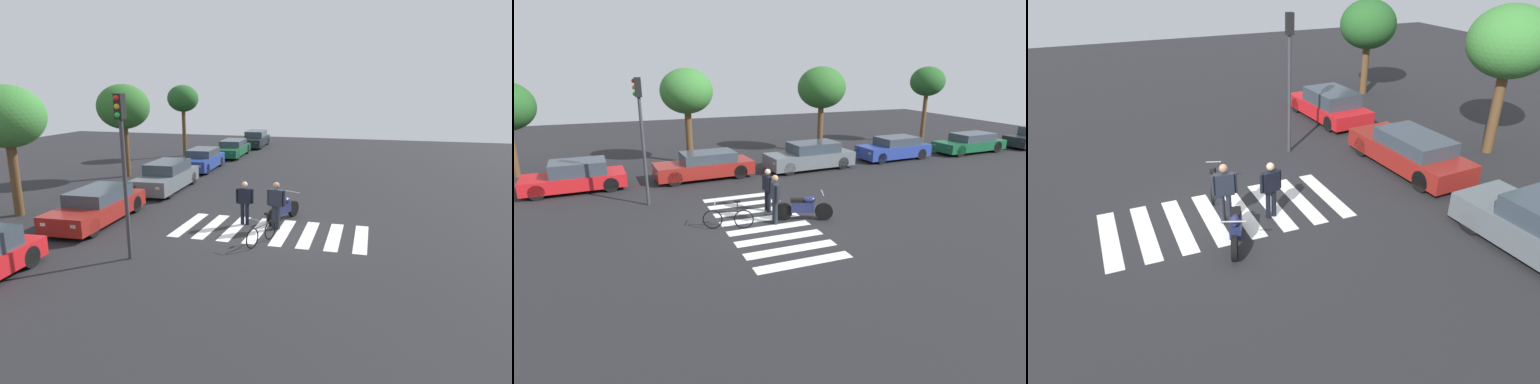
% 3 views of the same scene
% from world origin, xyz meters
% --- Properties ---
extents(ground_plane, '(60.00, 60.00, 0.00)m').
position_xyz_m(ground_plane, '(0.00, 0.00, 0.00)').
color(ground_plane, '#232326').
extents(police_motorcycle, '(1.98, 0.96, 1.03)m').
position_xyz_m(police_motorcycle, '(1.41, -0.17, 0.46)').
color(police_motorcycle, black).
rests_on(police_motorcycle, ground_plane).
extents(leaning_bicycle, '(1.62, 0.68, 0.99)m').
position_xyz_m(leaning_bicycle, '(-1.29, 0.01, 0.37)').
color(leaning_bicycle, black).
rests_on(leaning_bicycle, ground_plane).
extents(officer_on_foot, '(0.28, 0.65, 1.65)m').
position_xyz_m(officer_on_foot, '(0.55, 1.13, 0.93)').
color(officer_on_foot, black).
rests_on(officer_on_foot, ground_plane).
extents(officer_by_motorcycle, '(0.25, 0.69, 1.74)m').
position_xyz_m(officer_by_motorcycle, '(0.34, -0.11, 1.00)').
color(officer_by_motorcycle, '#1E232D').
rests_on(officer_by_motorcycle, ground_plane).
extents(crosswalk_stripes, '(2.93, 6.75, 0.01)m').
position_xyz_m(crosswalk_stripes, '(0.00, 0.00, 0.00)').
color(crosswalk_stripes, silver).
rests_on(crosswalk_stripes, ground_plane).
extents(car_red_convertible, '(4.29, 2.07, 1.32)m').
position_xyz_m(car_red_convertible, '(-6.31, 6.66, 0.63)').
color(car_red_convertible, black).
rests_on(car_red_convertible, ground_plane).
extents(car_maroon_wagon, '(4.73, 1.99, 1.28)m').
position_xyz_m(car_maroon_wagon, '(-0.60, 6.63, 0.63)').
color(car_maroon_wagon, black).
rests_on(car_maroon_wagon, ground_plane).
extents(traffic_light_pole, '(0.34, 0.26, 4.86)m').
position_xyz_m(traffic_light_pole, '(-3.58, 3.51, 3.21)').
color(traffic_light_pole, '#38383D').
rests_on(traffic_light_pole, ground_plane).
extents(street_tree_near, '(2.74, 2.74, 4.59)m').
position_xyz_m(street_tree_near, '(-9.22, 10.24, 3.39)').
color(street_tree_near, brown).
rests_on(street_tree_near, ground_plane).
extents(street_tree_mid, '(2.83, 2.83, 5.14)m').
position_xyz_m(street_tree_mid, '(-0.64, 10.24, 3.89)').
color(street_tree_mid, brown).
rests_on(street_tree_mid, ground_plane).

